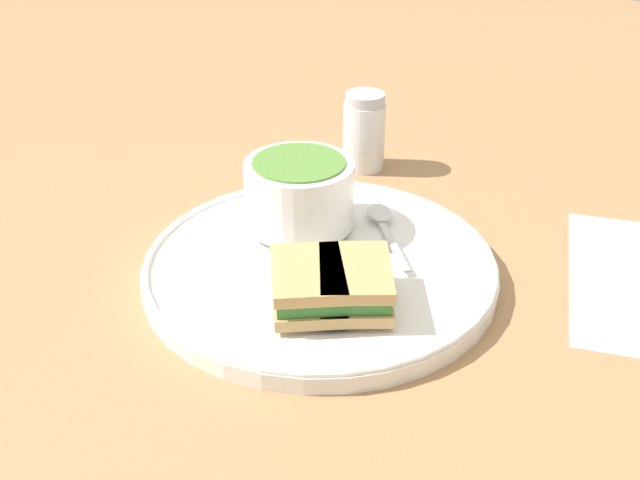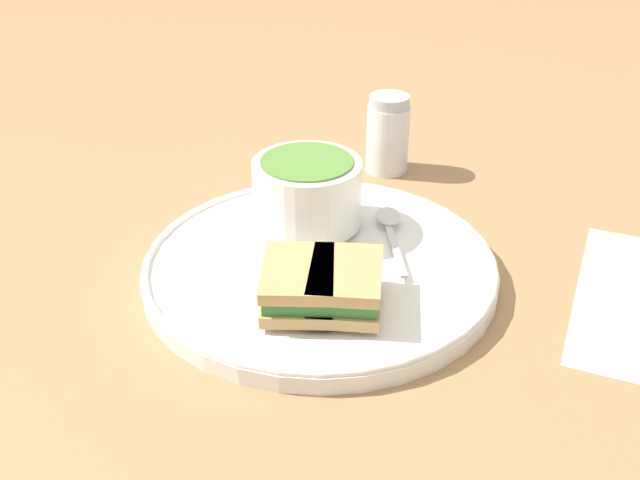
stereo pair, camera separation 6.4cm
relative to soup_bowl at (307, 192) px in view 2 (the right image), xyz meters
The scene contains 7 objects.
ground_plane 0.08m from the soup_bowl, 124.50° to the right, with size 2.40×2.40×0.00m, color #9E754C.
plate 0.08m from the soup_bowl, 124.50° to the right, with size 0.31×0.31×0.02m.
soup_bowl is the anchor object (origin of this frame).
spoon 0.08m from the soup_bowl, 48.77° to the right, with size 0.09×0.10×0.01m.
sandwich_half_near 0.13m from the soup_bowl, 137.65° to the right, with size 0.09×0.09×0.03m.
sandwich_half_far 0.13m from the soup_bowl, 121.44° to the right, with size 0.09×0.09×0.03m.
salt_shaker 0.18m from the soup_bowl, 15.52° to the left, with size 0.05×0.05×0.09m.
Camera 2 is at (-0.39, -0.39, 0.36)m, focal length 42.00 mm.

